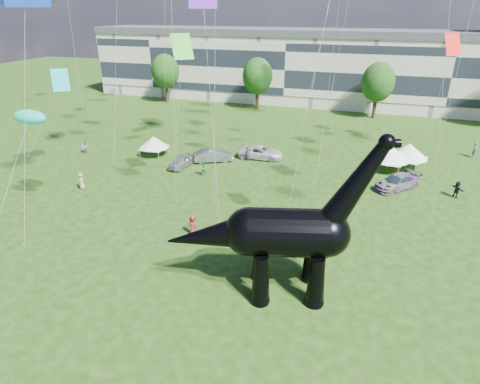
% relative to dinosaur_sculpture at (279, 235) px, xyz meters
% --- Properties ---
extents(ground, '(220.00, 220.00, 0.00)m').
position_rel_dinosaur_sculpture_xyz_m(ground, '(-3.69, -4.72, -4.12)').
color(ground, '#16330C').
rests_on(ground, ground).
extents(terrace_row, '(78.00, 11.00, 12.00)m').
position_rel_dinosaur_sculpture_xyz_m(terrace_row, '(-11.69, 57.28, 1.88)').
color(terrace_row, beige).
rests_on(terrace_row, ground).
extents(tree_far_left, '(5.20, 5.20, 9.44)m').
position_rel_dinosaur_sculpture_xyz_m(tree_far_left, '(-33.69, 48.28, 2.18)').
color(tree_far_left, '#382314').
rests_on(tree_far_left, ground).
extents(tree_mid_left, '(5.20, 5.20, 9.44)m').
position_rel_dinosaur_sculpture_xyz_m(tree_mid_left, '(-15.69, 48.28, 2.18)').
color(tree_mid_left, '#382314').
rests_on(tree_mid_left, ground).
extents(tree_mid_right, '(5.20, 5.20, 9.44)m').
position_rel_dinosaur_sculpture_xyz_m(tree_mid_right, '(4.31, 48.28, 2.18)').
color(tree_mid_right, '#382314').
rests_on(tree_mid_right, ground).
extents(dinosaur_sculpture, '(13.29, 5.52, 10.90)m').
position_rel_dinosaur_sculpture_xyz_m(dinosaur_sculpture, '(0.00, 0.00, 0.00)').
color(dinosaur_sculpture, black).
rests_on(dinosaur_sculpture, ground).
extents(car_silver, '(1.98, 4.16, 1.37)m').
position_rel_dinosaur_sculpture_xyz_m(car_silver, '(-15.63, 17.91, -3.43)').
color(car_silver, silver).
rests_on(car_silver, ground).
extents(car_grey, '(4.85, 3.61, 1.53)m').
position_rel_dinosaur_sculpture_xyz_m(car_grey, '(-12.89, 20.72, -3.35)').
color(car_grey, slate).
rests_on(car_grey, ground).
extents(car_white, '(5.45, 2.68, 1.49)m').
position_rel_dinosaur_sculpture_xyz_m(car_white, '(-7.87, 23.61, -3.37)').
color(car_white, silver).
rests_on(car_white, ground).
extents(car_dark, '(4.93, 5.17, 1.48)m').
position_rel_dinosaur_sculpture_xyz_m(car_dark, '(7.51, 19.35, -3.38)').
color(car_dark, '#595960').
rests_on(car_dark, ground).
extents(gazebo_near, '(5.16, 5.16, 2.87)m').
position_rel_dinosaur_sculpture_xyz_m(gazebo_near, '(6.69, 24.41, -2.10)').
color(gazebo_near, white).
rests_on(gazebo_near, ground).
extents(gazebo_far, '(5.47, 5.47, 2.90)m').
position_rel_dinosaur_sculpture_xyz_m(gazebo_far, '(8.64, 25.86, -2.08)').
color(gazebo_far, white).
rests_on(gazebo_far, ground).
extents(gazebo_left, '(3.55, 3.55, 2.46)m').
position_rel_dinosaur_sculpture_xyz_m(gazebo_left, '(-20.49, 20.35, -2.39)').
color(gazebo_left, silver).
rests_on(gazebo_left, ground).
extents(visitors, '(46.33, 43.87, 1.88)m').
position_rel_dinosaur_sculpture_xyz_m(visitors, '(-4.58, 11.29, -3.24)').
color(visitors, brown).
rests_on(visitors, ground).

